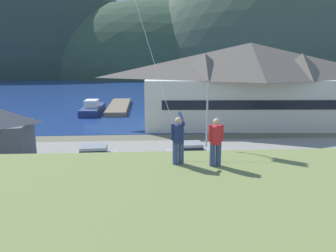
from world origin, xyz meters
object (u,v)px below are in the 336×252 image
Objects in this scene: parking_light_pole at (207,111)px; person_kite_flyer at (178,139)px; parked_car_front_row_red at (190,152)px; person_companion at (216,141)px; wharf_dock at (119,107)px; parked_car_lone_by_shed at (209,189)px; moored_boat_wharfside at (93,109)px; parked_car_mid_row_far at (93,156)px; parked_car_front_row_end at (86,181)px; harbor_lodge at (249,82)px; parked_car_front_row_silver at (286,181)px.

person_kite_flyer is at bearing -103.15° from parking_light_pole.
parked_car_front_row_red is 2.32× the size of person_kite_flyer.
person_companion is at bearing -94.12° from parked_car_front_row_red.
wharf_dock is 7.87× the size of person_kite_flyer.
moored_boat_wharfside is at bearing 110.94° from parked_car_lone_by_shed.
parked_car_mid_row_far is 2.31× the size of person_kite_flyer.
parked_car_front_row_red is at bearing -63.85° from moored_boat_wharfside.
harbor_lodge is at bearing 51.06° from parked_car_front_row_end.
moored_boat_wharfside is at bearing 103.50° from person_kite_flyer.
harbor_lodge reaches higher than parked_car_front_row_red.
person_kite_flyer reaches higher than parked_car_lone_by_shed.
person_companion is (-6.74, -9.16, 5.38)m from parked_car_front_row_silver.
harbor_lodge is at bearing 80.11° from parked_car_front_row_silver.
parking_light_pole is (9.65, 9.13, 2.97)m from parked_car_front_row_end.
moored_boat_wharfside reaches higher than wharf_dock.
harbor_lodge reaches higher than person_kite_flyer.
parked_car_front_row_end is at bearing 123.52° from person_companion.
parked_car_front_row_silver is at bearing -99.89° from harbor_lodge.
person_companion is at bearing -99.68° from parked_car_lone_by_shed.
harbor_lodge reaches higher than wharf_dock.
harbor_lodge is 6.73× the size of parked_car_front_row_silver.
parking_light_pole is (14.05, -21.51, 3.32)m from moored_boat_wharfside.
person_companion is (6.98, -15.42, 5.38)m from parked_car_mid_row_far.
parked_car_lone_by_shed is at bearing -88.08° from parked_car_front_row_red.
parked_car_front_row_silver is (13.32, -0.77, 0.00)m from parked_car_front_row_end.
person_companion reaches higher than wharf_dock.
parked_car_mid_row_far is 11.09m from parking_light_pole.
parked_car_front_row_red is 8.74m from parked_car_front_row_silver.
moored_boat_wharfside is 1.98× the size of parked_car_front_row_red.
parked_car_mid_row_far is (0.27, -28.96, 0.71)m from wharf_dock.
parked_car_mid_row_far is at bearing -80.96° from moored_boat_wharfside.
harbor_lodge is 6.68× the size of parked_car_front_row_end.
harbor_lodge is at bearing -36.60° from wharf_dock.
wharf_dock is at bearing 103.45° from parked_car_lone_by_shed.
parked_car_mid_row_far is 5.51m from parked_car_front_row_end.
harbor_lodge is 1.94× the size of wharf_dock.
person_kite_flyer is (-4.38, -18.76, 2.43)m from parking_light_pole.
parked_car_front_row_end is at bearing -136.58° from parking_light_pole.
parked_car_front_row_red and parked_car_lone_by_shed have the same top height.
parked_car_front_row_silver is 10.96m from parking_light_pole.
wharf_dock is 3.47× the size of parked_car_front_row_silver.
parked_car_mid_row_far is at bearing 155.48° from parked_car_front_row_silver.
parked_car_mid_row_far is (-17.55, -15.72, -4.49)m from harbor_lodge.
parked_car_front_row_end is (4.40, -30.63, 0.34)m from moored_boat_wharfside.
moored_boat_wharfside is (-21.55, 9.42, -4.84)m from harbor_lodge.
parking_light_pole is at bearing 58.76° from parked_car_front_row_red.
parking_light_pole reaches higher than moored_boat_wharfside.
parked_car_mid_row_far is at bearing 94.21° from parked_car_front_row_end.
person_kite_flyer is (5.94, -44.09, 6.12)m from wharf_dock.
parked_car_lone_by_shed is 11.37m from parking_light_pole.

